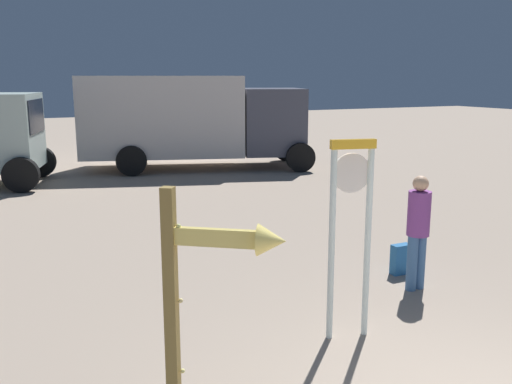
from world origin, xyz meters
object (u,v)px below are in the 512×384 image
at_px(arrow_sign, 211,278).
at_px(person_near_clock, 418,227).
at_px(backpack, 400,259).
at_px(box_truck_far, 190,118).
at_px(standing_clock, 350,217).

distance_m(arrow_sign, person_near_clock, 4.10).
xyz_separation_m(arrow_sign, person_near_clock, (3.69, 1.73, -0.45)).
xyz_separation_m(person_near_clock, backpack, (0.23, 0.57, -0.67)).
relative_size(backpack, box_truck_far, 0.06).
bearing_deg(backpack, box_truck_far, 87.32).
distance_m(standing_clock, box_truck_far, 12.34).
bearing_deg(person_near_clock, arrow_sign, -154.87).
bearing_deg(standing_clock, backpack, 35.15).
xyz_separation_m(arrow_sign, backpack, (3.91, 2.30, -1.12)).
xyz_separation_m(standing_clock, box_truck_far, (2.41, 12.10, 0.22)).
relative_size(arrow_sign, person_near_clock, 1.29).
height_order(arrow_sign, person_near_clock, arrow_sign).
distance_m(backpack, box_truck_far, 10.86).
relative_size(standing_clock, backpack, 4.94).
bearing_deg(arrow_sign, box_truck_far, 71.32).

